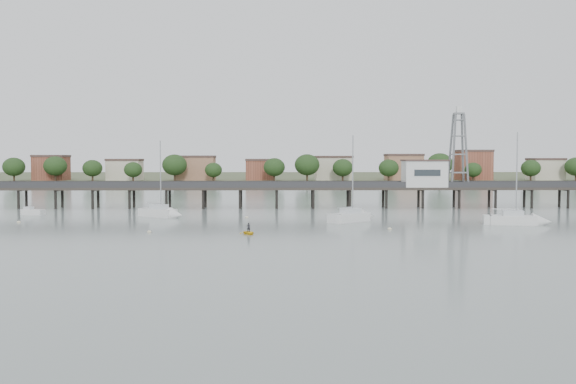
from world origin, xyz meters
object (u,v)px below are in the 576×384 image
pier (295,188)px  sailboat_b (165,213)px  lattice_tower (458,150)px  sailboat_c (357,217)px  white_tender (32,212)px  yellow_dinghy (249,234)px  sailboat_d (523,220)px

pier → sailboat_b: sailboat_b is taller
lattice_tower → sailboat_b: lattice_tower is taller
sailboat_c → white_tender: size_ratio=3.38×
pier → yellow_dinghy: (-6.88, -42.74, -3.79)m
sailboat_d → white_tender: sailboat_d is taller
white_tender → sailboat_c: bearing=2.2°
yellow_dinghy → lattice_tower: bearing=29.3°
pier → white_tender: bearing=-162.4°
sailboat_b → sailboat_c: bearing=20.0°
lattice_tower → pier: bearing=-180.0°
lattice_tower → yellow_dinghy: lattice_tower is taller
lattice_tower → white_tender: bearing=-169.4°
pier → sailboat_b: size_ratio=11.48×
sailboat_b → white_tender: size_ratio=3.22×
lattice_tower → sailboat_d: (0.53, -31.80, -10.46)m
pier → sailboat_b: bearing=-138.1°
lattice_tower → sailboat_b: bearing=-160.0°
sailboat_c → sailboat_b: bearing=126.9°
pier → lattice_tower: 32.34m
pier → lattice_tower: (31.50, 0.00, 7.31)m
white_tender → yellow_dinghy: bearing=-22.1°
lattice_tower → yellow_dinghy: size_ratio=5.84×
lattice_tower → sailboat_c: 36.24m
lattice_tower → white_tender: lattice_tower is taller
lattice_tower → white_tender: size_ratio=3.82×
pier → sailboat_b: (-21.57, -19.35, -3.15)m
sailboat_b → yellow_dinghy: 27.63m
pier → white_tender: size_ratio=36.92×
sailboat_b → yellow_dinghy: sailboat_b is taller
pier → sailboat_d: size_ratio=10.68×
pier → sailboat_d: bearing=-44.8°
sailboat_b → white_tender: (-23.27, 5.12, -0.19)m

